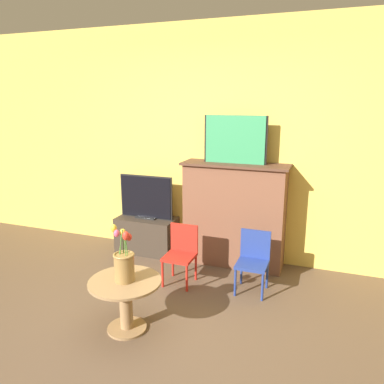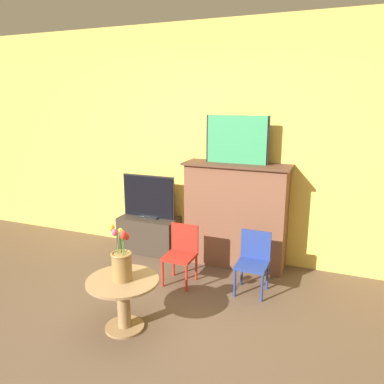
{
  "view_description": "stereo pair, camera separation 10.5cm",
  "coord_description": "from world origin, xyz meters",
  "px_view_note": "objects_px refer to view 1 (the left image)",
  "views": [
    {
      "loc": [
        1.27,
        -2.03,
        1.85
      ],
      "look_at": [
        0.06,
        1.22,
        0.99
      ],
      "focal_mm": 35.0,
      "sensor_mm": 36.0,
      "label": 1
    },
    {
      "loc": [
        1.37,
        -2.0,
        1.85
      ],
      "look_at": [
        0.06,
        1.22,
        0.99
      ],
      "focal_mm": 35.0,
      "sensor_mm": 36.0,
      "label": 2
    }
  ],
  "objects_px": {
    "painting": "(235,140)",
    "chair_blue": "(253,258)",
    "chair_red": "(181,251)",
    "vase_tulips": "(124,263)",
    "tv_monitor": "(146,198)"
  },
  "relations": [
    {
      "from": "painting",
      "to": "chair_blue",
      "type": "height_order",
      "value": "painting"
    },
    {
      "from": "chair_red",
      "to": "vase_tulips",
      "type": "xyz_separation_m",
      "value": [
        -0.11,
        -0.95,
        0.25
      ]
    },
    {
      "from": "tv_monitor",
      "to": "painting",
      "type": "bearing_deg",
      "value": 1.87
    },
    {
      "from": "tv_monitor",
      "to": "chair_blue",
      "type": "bearing_deg",
      "value": -19.86
    },
    {
      "from": "painting",
      "to": "chair_red",
      "type": "xyz_separation_m",
      "value": [
        -0.38,
        -0.64,
        -1.1
      ]
    },
    {
      "from": "painting",
      "to": "chair_red",
      "type": "relative_size",
      "value": 1.16
    },
    {
      "from": "chair_red",
      "to": "painting",
      "type": "bearing_deg",
      "value": 59.23
    },
    {
      "from": "tv_monitor",
      "to": "vase_tulips",
      "type": "xyz_separation_m",
      "value": [
        0.59,
        -1.55,
        -0.1
      ]
    },
    {
      "from": "tv_monitor",
      "to": "chair_blue",
      "type": "xyz_separation_m",
      "value": [
        1.43,
        -0.52,
        -0.36
      ]
    },
    {
      "from": "vase_tulips",
      "to": "tv_monitor",
      "type": "bearing_deg",
      "value": 111.06
    },
    {
      "from": "chair_red",
      "to": "vase_tulips",
      "type": "distance_m",
      "value": 0.98
    },
    {
      "from": "chair_blue",
      "to": "vase_tulips",
      "type": "xyz_separation_m",
      "value": [
        -0.84,
        -1.03,
        0.25
      ]
    },
    {
      "from": "vase_tulips",
      "to": "chair_red",
      "type": "bearing_deg",
      "value": 83.51
    },
    {
      "from": "painting",
      "to": "vase_tulips",
      "type": "height_order",
      "value": "painting"
    },
    {
      "from": "chair_blue",
      "to": "painting",
      "type": "bearing_deg",
      "value": 122.58
    }
  ]
}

